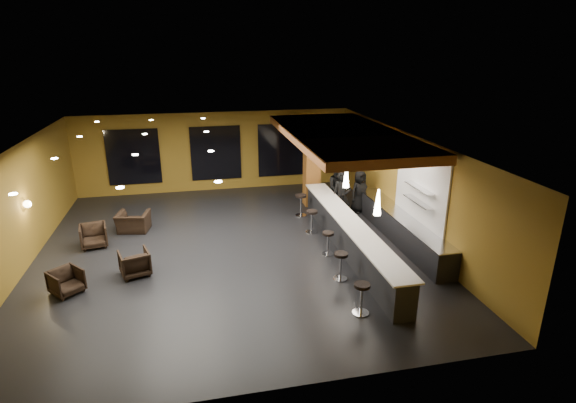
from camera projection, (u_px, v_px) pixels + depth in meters
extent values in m
cube|color=black|center=(231.00, 250.00, 14.56)|extent=(12.00, 13.00, 0.10)
cube|color=black|center=(226.00, 140.00, 13.37)|extent=(12.00, 13.00, 0.10)
cube|color=olive|center=(216.00, 151.00, 20.01)|extent=(12.00, 0.10, 3.50)
cube|color=olive|center=(261.00, 314.00, 7.92)|extent=(12.00, 0.10, 3.50)
cube|color=olive|center=(15.00, 212.00, 12.76)|extent=(0.10, 13.00, 3.50)
cube|color=olive|center=(408.00, 185.00, 15.17)|extent=(0.10, 13.00, 3.50)
cube|color=#99582C|center=(343.00, 135.00, 15.15)|extent=(3.60, 8.00, 0.28)
cube|color=black|center=(134.00, 157.00, 19.23)|extent=(2.20, 0.06, 2.40)
cube|color=black|center=(216.00, 153.00, 19.92)|extent=(2.20, 0.06, 2.40)
cube|color=black|center=(282.00, 150.00, 20.52)|extent=(2.20, 0.06, 2.40)
cube|color=white|center=(421.00, 187.00, 14.14)|extent=(0.06, 3.20, 2.40)
cube|color=black|center=(349.00, 237.00, 14.18)|extent=(0.60, 8.00, 1.00)
cube|color=white|center=(350.00, 222.00, 14.00)|extent=(0.78, 8.10, 0.05)
cube|color=black|center=(400.00, 228.00, 15.06)|extent=(0.70, 6.00, 0.86)
cube|color=silver|center=(402.00, 215.00, 14.91)|extent=(0.72, 6.00, 0.03)
cube|color=silver|center=(418.00, 201.00, 14.06)|extent=(0.30, 1.50, 0.03)
cube|color=silver|center=(420.00, 188.00, 13.91)|extent=(0.30, 1.50, 0.03)
cube|color=brown|center=(312.00, 163.00, 18.01)|extent=(0.60, 0.60, 3.50)
sphere|color=#FFE5B2|center=(27.00, 204.00, 13.24)|extent=(0.22, 0.22, 0.22)
cone|color=white|center=(378.00, 202.00, 11.72)|extent=(0.20, 0.20, 0.70)
cone|color=white|center=(346.00, 176.00, 14.03)|extent=(0.20, 0.20, 0.70)
cone|color=white|center=(324.00, 158.00, 16.34)|extent=(0.20, 0.20, 0.70)
imported|color=black|center=(342.00, 196.00, 16.61)|extent=(0.79, 0.64, 1.88)
imported|color=black|center=(338.00, 188.00, 17.58)|extent=(0.95, 0.76, 1.88)
imported|color=black|center=(360.00, 192.00, 17.47)|extent=(0.95, 0.78, 1.67)
imported|color=black|center=(66.00, 282.00, 11.83)|extent=(1.03, 1.03, 0.68)
imported|color=black|center=(135.00, 263.00, 12.79)|extent=(0.99, 1.00, 0.73)
imported|color=black|center=(94.00, 236.00, 14.58)|extent=(0.95, 0.97, 0.75)
imported|color=black|center=(133.00, 222.00, 15.80)|extent=(1.22, 1.11, 0.69)
cylinder|color=silver|center=(361.00, 313.00, 11.02)|extent=(0.41, 0.41, 0.03)
cylinder|color=silver|center=(361.00, 300.00, 10.90)|extent=(0.07, 0.07, 0.72)
cylinder|color=black|center=(362.00, 285.00, 10.77)|extent=(0.39, 0.39, 0.08)
cylinder|color=silver|center=(340.00, 279.00, 12.64)|extent=(0.41, 0.41, 0.03)
cylinder|color=silver|center=(341.00, 267.00, 12.52)|extent=(0.07, 0.07, 0.71)
cylinder|color=black|center=(341.00, 254.00, 12.39)|extent=(0.39, 0.39, 0.08)
cylinder|color=silver|center=(328.00, 254.00, 14.14)|extent=(0.38, 0.38, 0.03)
cylinder|color=silver|center=(328.00, 244.00, 14.03)|extent=(0.07, 0.07, 0.67)
cylinder|color=black|center=(328.00, 233.00, 13.91)|extent=(0.36, 0.36, 0.08)
cylinder|color=silver|center=(312.00, 232.00, 15.79)|extent=(0.41, 0.41, 0.03)
cylinder|color=silver|center=(312.00, 222.00, 15.67)|extent=(0.07, 0.07, 0.72)
cylinder|color=black|center=(312.00, 212.00, 15.54)|extent=(0.39, 0.39, 0.08)
cylinder|color=silver|center=(301.00, 215.00, 17.34)|extent=(0.43, 0.43, 0.03)
cylinder|color=silver|center=(301.00, 206.00, 17.21)|extent=(0.08, 0.08, 0.76)
cylinder|color=black|center=(301.00, 196.00, 17.08)|extent=(0.41, 0.41, 0.09)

